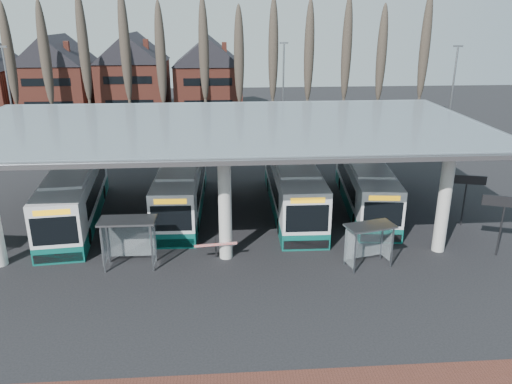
{
  "coord_description": "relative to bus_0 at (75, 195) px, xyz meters",
  "views": [
    {
      "loc": [
        -0.15,
        -22.23,
        12.61
      ],
      "look_at": [
        1.98,
        7.0,
        2.16
      ],
      "focal_mm": 35.0,
      "sensor_mm": 36.0,
      "label": 1
    }
  ],
  "objects": [
    {
      "name": "ground",
      "position": [
        9.58,
        -8.64,
        -1.65
      ],
      "size": [
        140.0,
        140.0,
        0.0
      ],
      "primitive_type": "plane",
      "color": "black",
      "rests_on": "ground"
    },
    {
      "name": "station_canopy",
      "position": [
        9.58,
        -0.64,
        4.04
      ],
      "size": [
        32.0,
        16.0,
        6.34
      ],
      "color": "silver",
      "rests_on": "ground"
    },
    {
      "name": "poplar_row",
      "position": [
        9.58,
        24.36,
        7.13
      ],
      "size": [
        45.1,
        1.1,
        14.5
      ],
      "color": "#473D33",
      "rests_on": "ground"
    },
    {
      "name": "townhouse_row",
      "position": [
        -6.17,
        35.36,
        4.29
      ],
      "size": [
        36.8,
        10.3,
        12.25
      ],
      "color": "brown",
      "rests_on": "ground"
    },
    {
      "name": "lamp_post_a",
      "position": [
        -8.42,
        13.36,
        3.69
      ],
      "size": [
        0.8,
        0.16,
        10.17
      ],
      "color": "slate",
      "rests_on": "ground"
    },
    {
      "name": "lamp_post_b",
      "position": [
        15.58,
        17.36,
        3.69
      ],
      "size": [
        0.8,
        0.16,
        10.17
      ],
      "color": "slate",
      "rests_on": "ground"
    },
    {
      "name": "lamp_post_c",
      "position": [
        29.58,
        11.36,
        3.69
      ],
      "size": [
        0.8,
        0.16,
        10.17
      ],
      "color": "slate",
      "rests_on": "ground"
    },
    {
      "name": "bus_0",
      "position": [
        0.0,
        0.0,
        0.0
      ],
      "size": [
        3.95,
        12.78,
        3.49
      ],
      "rotation": [
        0.0,
        0.0,
        0.1
      ],
      "color": "silver",
      "rests_on": "ground"
    },
    {
      "name": "bus_1",
      "position": [
        6.75,
        1.26,
        -0.05
      ],
      "size": [
        2.95,
        12.26,
        3.39
      ],
      "rotation": [
        0.0,
        0.0,
        -0.03
      ],
      "color": "silver",
      "rests_on": "ground"
    },
    {
      "name": "bus_2",
      "position": [
        14.21,
        0.79,
        0.03
      ],
      "size": [
        2.94,
        12.86,
        3.56
      ],
      "rotation": [
        0.0,
        0.0,
        -0.02
      ],
      "color": "silver",
      "rests_on": "ground"
    },
    {
      "name": "bus_3",
      "position": [
        19.26,
        0.92,
        -0.09
      ],
      "size": [
        3.83,
        12.11,
        3.31
      ],
      "rotation": [
        0.0,
        0.0,
        -0.11
      ],
      "color": "silver",
      "rests_on": "ground"
    },
    {
      "name": "shelter_1",
      "position": [
        4.54,
        -6.7,
        0.31
      ],
      "size": [
        2.91,
        1.48,
        2.69
      ],
      "rotation": [
        0.0,
        0.0,
        -0.01
      ],
      "color": "gray",
      "rests_on": "ground"
    },
    {
      "name": "shelter_2",
      "position": [
        17.02,
        -7.6,
        0.07
      ],
      "size": [
        2.77,
        1.84,
        2.36
      ],
      "rotation": [
        0.0,
        0.0,
        0.24
      ],
      "color": "gray",
      "rests_on": "ground"
    },
    {
      "name": "info_sign_0",
      "position": [
        24.56,
        -6.99,
        1.27
      ],
      "size": [
        2.23,
        0.95,
        3.47
      ],
      "rotation": [
        0.0,
        0.0,
        -0.36
      ],
      "color": "black",
      "rests_on": "ground"
    },
    {
      "name": "info_sign_1",
      "position": [
        24.55,
        -2.73,
        1.11
      ],
      "size": [
        2.16,
        0.71,
        3.29
      ],
      "rotation": [
        0.0,
        0.0,
        -0.27
      ],
      "color": "black",
      "rests_on": "ground"
    },
    {
      "name": "barrier",
      "position": [
        9.03,
        -6.47,
        -0.75
      ],
      "size": [
        2.3,
        0.75,
        1.15
      ],
      "rotation": [
        0.0,
        0.0,
        0.11
      ],
      "color": "black",
      "rests_on": "ground"
    }
  ]
}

